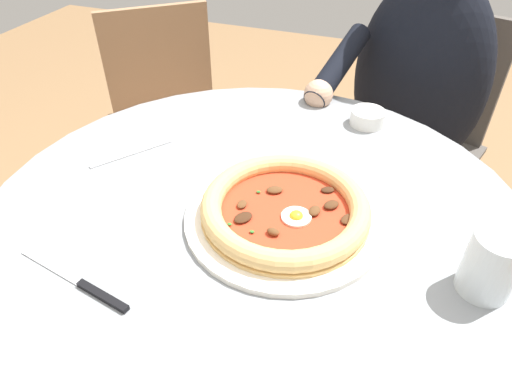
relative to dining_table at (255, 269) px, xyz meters
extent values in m
cylinder|color=gray|center=(0.00, 0.00, 0.14)|extent=(0.94, 0.94, 0.04)
cylinder|color=gray|center=(0.00, 0.00, -0.23)|extent=(0.08, 0.08, 0.70)
cylinder|color=white|center=(0.06, -0.01, 0.16)|extent=(0.33, 0.33, 0.01)
cylinder|color=#E0B26B|center=(0.06, -0.01, 0.17)|extent=(0.28, 0.28, 0.01)
torus|color=#E0B26B|center=(0.06, -0.01, 0.19)|extent=(0.28, 0.28, 0.03)
cylinder|color=red|center=(0.06, -0.01, 0.18)|extent=(0.26, 0.26, 0.00)
cylinder|color=white|center=(0.08, -0.02, 0.18)|extent=(0.05, 0.05, 0.00)
ellipsoid|color=yellow|center=(0.08, -0.02, 0.18)|extent=(0.02, 0.02, 0.02)
ellipsoid|color=brown|center=(0.03, 0.03, 0.18)|extent=(0.03, 0.03, 0.01)
ellipsoid|color=#4C2D19|center=(0.13, 0.02, 0.18)|extent=(0.03, 0.03, 0.01)
ellipsoid|color=#3D2314|center=(0.11, 0.06, 0.18)|extent=(0.03, 0.03, 0.01)
ellipsoid|color=brown|center=(0.10, 0.00, 0.18)|extent=(0.02, 0.03, 0.01)
ellipsoid|color=brown|center=(-0.01, -0.02, 0.18)|extent=(0.02, 0.02, 0.01)
ellipsoid|color=brown|center=(0.06, -0.07, 0.18)|extent=(0.02, 0.02, 0.01)
ellipsoid|color=#3D2314|center=(0.00, -0.06, 0.18)|extent=(0.04, 0.04, 0.01)
ellipsoid|color=brown|center=(0.02, -0.11, 0.18)|extent=(0.03, 0.03, 0.01)
ellipsoid|color=#4C2D19|center=(0.16, 0.00, 0.18)|extent=(0.03, 0.03, 0.01)
ellipsoid|color=#2D6B28|center=(0.00, 0.02, 0.18)|extent=(0.01, 0.01, 0.00)
ellipsoid|color=#2D6B28|center=(0.02, -0.08, 0.18)|extent=(0.01, 0.01, 0.00)
ellipsoid|color=#2D6B28|center=(-0.01, -0.08, 0.18)|extent=(0.01, 0.01, 0.00)
cylinder|color=silver|center=(0.36, -0.05, 0.21)|extent=(0.07, 0.07, 0.10)
cylinder|color=silver|center=(0.36, -0.05, 0.18)|extent=(0.06, 0.06, 0.05)
cube|color=silver|center=(-0.24, -0.23, 0.16)|extent=(0.12, 0.03, 0.00)
cube|color=black|center=(-0.13, -0.25, 0.16)|extent=(0.09, 0.03, 0.01)
cylinder|color=white|center=(0.13, 0.36, 0.18)|extent=(0.08, 0.08, 0.03)
cylinder|color=olive|center=(0.13, 0.36, 0.18)|extent=(0.06, 0.06, 0.01)
cube|color=#BCBCC1|center=(-0.29, 0.07, 0.16)|extent=(0.11, 0.15, 0.00)
cube|color=#282833|center=(0.23, 0.67, -0.37)|extent=(0.41, 0.37, 0.45)
ellipsoid|color=black|center=(0.23, 0.67, 0.14)|extent=(0.42, 0.32, 0.58)
cylinder|color=black|center=(0.03, 0.52, 0.22)|extent=(0.11, 0.27, 0.14)
sphere|color=tan|center=(0.01, 0.42, 0.18)|extent=(0.07, 0.07, 0.07)
cube|color=#504A45|center=(0.24, 0.72, -0.13)|extent=(0.48, 0.48, 0.02)
cube|color=#504A45|center=(0.30, 0.89, 0.08)|extent=(0.33, 0.13, 0.39)
cylinder|color=#4C4742|center=(0.02, 0.61, -0.37)|extent=(0.02, 0.02, 0.46)
cylinder|color=#4C4742|center=(0.35, 0.51, -0.37)|extent=(0.02, 0.02, 0.46)
cylinder|color=#4C4742|center=(0.13, 0.94, -0.37)|extent=(0.02, 0.02, 0.46)
cylinder|color=#4C4742|center=(0.46, 0.83, -0.37)|extent=(0.02, 0.02, 0.46)
cube|color=#957050|center=(-0.52, 0.60, -0.14)|extent=(0.59, 0.59, 0.02)
cube|color=#957050|center=(-0.64, 0.76, 0.05)|extent=(0.30, 0.26, 0.36)
cylinder|color=#8E6B4C|center=(-0.54, 0.34, -0.38)|extent=(0.02, 0.02, 0.45)
cylinder|color=#8E6B4C|center=(-0.25, 0.58, -0.38)|extent=(0.02, 0.02, 0.45)
cylinder|color=#8E6B4C|center=(-0.78, 0.63, -0.38)|extent=(0.02, 0.02, 0.45)
cylinder|color=#8E6B4C|center=(-0.50, 0.87, -0.38)|extent=(0.02, 0.02, 0.45)
camera|label=1|loc=(0.20, -0.55, 0.66)|focal=31.40mm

